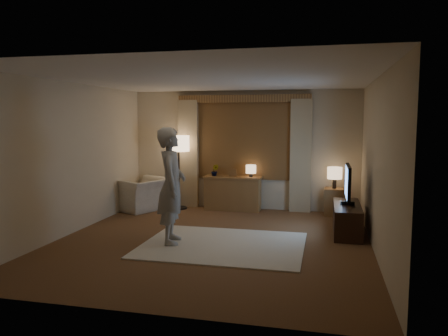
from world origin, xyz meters
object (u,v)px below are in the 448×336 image
(sideboard, at_px, (233,194))
(tv_stand, at_px, (347,219))
(side_table, at_px, (334,202))
(person, at_px, (172,186))
(armchair, at_px, (143,194))

(sideboard, xyz_separation_m, tv_stand, (2.34, -1.48, -0.10))
(sideboard, xyz_separation_m, side_table, (2.15, -0.05, -0.07))
(sideboard, relative_size, person, 0.66)
(side_table, xyz_separation_m, tv_stand, (0.20, -1.43, -0.03))
(sideboard, distance_m, side_table, 2.15)
(tv_stand, bearing_deg, sideboard, 147.78)
(tv_stand, xyz_separation_m, person, (-2.74, -1.30, 0.68))
(sideboard, height_order, side_table, sideboard)
(sideboard, height_order, person, person)
(sideboard, bearing_deg, person, -98.11)
(side_table, relative_size, person, 0.31)
(sideboard, height_order, armchair, sideboard)
(side_table, distance_m, person, 3.79)
(tv_stand, relative_size, person, 0.77)
(armchair, height_order, side_table, armchair)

